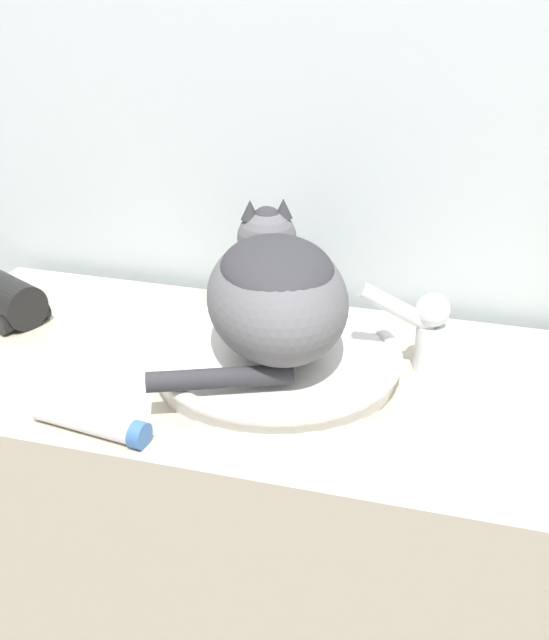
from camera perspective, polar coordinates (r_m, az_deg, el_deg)
The scene contains 8 objects.
wall_back at distance 1.36m, azimuth 4.90°, elevation 13.86°, with size 8.00×0.05×2.40m.
vanity_counter at distance 1.47m, azimuth 1.26°, elevation -19.07°, with size 1.24×0.50×0.89m.
sink_basin at distance 1.19m, azimuth 0.16°, elevation -2.77°, with size 0.37×0.37×0.04m.
cat at distance 1.14m, azimuth 0.07°, elevation 2.26°, with size 0.30×0.35×0.19m.
faucet at distance 1.19m, azimuth 10.58°, elevation -0.35°, with size 0.14×0.07×0.14m.
hairspray_can_black at distance 1.34m, azimuth 0.31°, elevation 3.59°, with size 0.05×0.05×0.18m.
cream_tube at distance 1.09m, azimuth -12.85°, elevation -7.11°, with size 0.17×0.06×0.04m.
hair_dryer at distance 1.42m, azimuth -18.63°, elevation 1.49°, with size 0.17×0.13×0.08m.
Camera 1 is at (0.24, -0.74, 1.51)m, focal length 45.00 mm.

